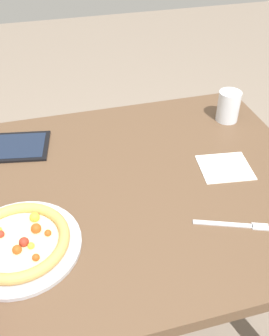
{
  "coord_description": "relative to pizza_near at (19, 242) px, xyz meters",
  "views": [
    {
      "loc": [
        -0.18,
        -0.86,
        1.53
      ],
      "look_at": [
        0.06,
        0.04,
        0.78
      ],
      "focal_mm": 41.43,
      "sensor_mm": 36.0,
      "label": 1
    }
  ],
  "objects": [
    {
      "name": "water_cup_clear",
      "position": [
        0.78,
        0.43,
        0.04
      ],
      "size": [
        0.08,
        0.08,
        0.11
      ],
      "color": "silver",
      "rests_on": "dining_table"
    },
    {
      "name": "ground_plane",
      "position": [
        0.29,
        0.16,
        -0.77
      ],
      "size": [
        8.0,
        8.0,
        0.0
      ],
      "primitive_type": "plane",
      "color": "gray"
    },
    {
      "name": "fork",
      "position": [
        0.56,
        -0.08,
        -0.02
      ],
      "size": [
        0.2,
        0.09,
        0.0
      ],
      "color": "silver",
      "rests_on": "dining_table"
    },
    {
      "name": "tablet",
      "position": [
        -0.01,
        0.45,
        -0.01
      ],
      "size": [
        0.27,
        0.21,
        0.01
      ],
      "color": "black",
      "rests_on": "dining_table"
    },
    {
      "name": "dining_table",
      "position": [
        0.29,
        0.16,
        -0.13
      ],
      "size": [
        1.23,
        0.94,
        0.75
      ],
      "color": "brown",
      "rests_on": "ground"
    },
    {
      "name": "pizza_near",
      "position": [
        0.0,
        0.0,
        0.0
      ],
      "size": [
        0.31,
        0.31,
        0.04
      ],
      "color": "#B7B7BC",
      "rests_on": "dining_table"
    },
    {
      "name": "paper_napkin",
      "position": [
        0.65,
        0.16,
        -0.02
      ],
      "size": [
        0.18,
        0.16,
        0.0
      ],
      "primitive_type": "cube",
      "rotation": [
        0.0,
        0.0,
        -0.13
      ],
      "color": "white",
      "rests_on": "dining_table"
    }
  ]
}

